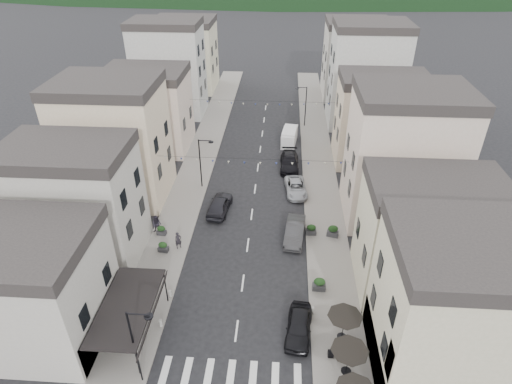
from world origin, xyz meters
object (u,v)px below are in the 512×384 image
parked_car_d (289,162)px  parked_car_c (296,188)px  parked_car_b (295,231)px  pedestrian_a (178,240)px  parked_car_e (220,205)px  delivery_van (289,136)px  pedestrian_b (157,224)px  parked_car_a (299,326)px

parked_car_d → parked_car_c: bearing=-83.2°
parked_car_c → parked_car_d: size_ratio=0.89×
parked_car_b → pedestrian_a: bearing=-161.8°
parked_car_d → parked_car_e: bearing=-126.8°
delivery_van → pedestrian_a: 25.13m
parked_car_b → parked_car_e: 8.74m
parked_car_b → pedestrian_b: (-13.32, -0.13, 0.26)m
parked_car_e → delivery_van: (7.23, 16.71, 0.22)m
parked_car_c → pedestrian_a: bearing=-142.5°
pedestrian_b → delivery_van: bearing=63.0°
parked_car_c → pedestrian_b: pedestrian_b is taller
parked_car_d → parked_car_a: bearing=-88.8°
pedestrian_a → pedestrian_b: pedestrian_b is taller
delivery_van → pedestrian_a: (-10.18, -22.97, -0.08)m
parked_car_b → delivery_van: bearing=97.6°
parked_car_d → pedestrian_b: bearing=-132.9°
pedestrian_b → parked_car_e: bearing=41.0°
parked_car_c → parked_car_d: (-0.73, 5.71, 0.12)m
parked_car_c → parked_car_e: bearing=-158.6°
parked_car_c → delivery_van: 12.55m
parked_car_e → delivery_van: 18.21m
parked_car_b → delivery_van: (-0.56, 20.67, 0.25)m
parked_car_e → parked_car_a: bearing=123.8°
parked_car_c → pedestrian_a: pedestrian_a is taller
parked_car_b → parked_car_d: (-0.53, 13.86, -0.02)m
pedestrian_b → parked_car_c: bearing=36.0°
parked_car_e → pedestrian_a: bearing=70.9°
parked_car_b → parked_car_c: bearing=94.7°
pedestrian_a → pedestrian_b: bearing=106.6°
parked_car_b → pedestrian_b: pedestrian_b is taller
parked_car_a → parked_car_e: bearing=123.8°
parked_car_a → parked_car_b: parked_car_b is taller
delivery_van → pedestrian_a: bearing=-107.2°
parked_car_e → parked_car_c: bearing=-146.3°
parked_car_e → pedestrian_b: (-5.52, -4.09, 0.23)m
parked_car_b → delivery_van: size_ratio=1.05×
parked_car_c → parked_car_d: parked_car_d is taller
parked_car_a → parked_car_b: bearing=97.1°
parked_car_d → delivery_van: 6.82m
parked_car_a → parked_car_c: size_ratio=0.93×
parked_car_a → parked_car_e: 17.19m
parked_car_b → pedestrian_a: pedestrian_a is taller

